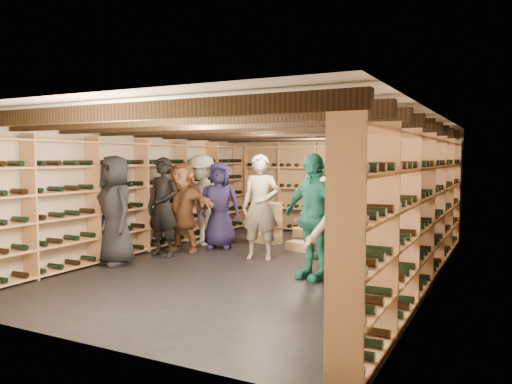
{
  "coord_description": "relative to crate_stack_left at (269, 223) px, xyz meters",
  "views": [
    {
      "loc": [
        3.7,
        -7.43,
        1.8
      ],
      "look_at": [
        -0.24,
        0.2,
        1.2
      ],
      "focal_mm": 35.0,
      "sensor_mm": 36.0,
      "label": 1
    }
  ],
  "objects": [
    {
      "name": "ground",
      "position": [
        0.84,
        -1.94,
        -0.42
      ],
      "size": [
        8.0,
        8.0,
        0.0
      ],
      "primitive_type": "plane",
      "color": "black",
      "rests_on": "ground"
    },
    {
      "name": "walls",
      "position": [
        0.84,
        -1.94,
        0.78
      ],
      "size": [
        5.52,
        8.02,
        2.4
      ],
      "color": "#C1B296",
      "rests_on": "ground"
    },
    {
      "name": "ceiling",
      "position": [
        0.84,
        -1.94,
        1.98
      ],
      "size": [
        5.5,
        8.0,
        0.01
      ],
      "primitive_type": "cube",
      "color": "beige",
      "rests_on": "walls"
    },
    {
      "name": "ceiling_joists",
      "position": [
        0.84,
        -1.94,
        1.84
      ],
      "size": [
        5.4,
        7.12,
        0.18
      ],
      "color": "black",
      "rests_on": "ground"
    },
    {
      "name": "wine_rack_left",
      "position": [
        -1.73,
        -1.94,
        0.65
      ],
      "size": [
        0.32,
        7.5,
        2.15
      ],
      "color": "tan",
      "rests_on": "ground"
    },
    {
      "name": "wine_rack_right",
      "position": [
        3.41,
        -1.94,
        0.65
      ],
      "size": [
        0.32,
        7.5,
        2.15
      ],
      "color": "tan",
      "rests_on": "ground"
    },
    {
      "name": "wine_rack_back",
      "position": [
        0.84,
        1.89,
        0.65
      ],
      "size": [
        4.7,
        0.3,
        2.15
      ],
      "color": "tan",
      "rests_on": "ground"
    },
    {
      "name": "crate_stack_left",
      "position": [
        0.0,
        0.0,
        0.0
      ],
      "size": [
        0.54,
        0.39,
        0.85
      ],
      "rotation": [
        0.0,
        0.0,
        -0.13
      ],
      "color": "tan",
      "rests_on": "ground"
    },
    {
      "name": "crate_stack_right",
      "position": [
        0.75,
        0.2,
        -0.25
      ],
      "size": [
        0.58,
        0.46,
        0.34
      ],
      "rotation": [
        0.0,
        0.0,
        0.3
      ],
      "color": "tan",
      "rests_on": "ground"
    },
    {
      "name": "crate_loose",
      "position": [
        0.93,
        -0.48,
        -0.34
      ],
      "size": [
        0.55,
        0.41,
        0.17
      ],
      "primitive_type": "cube",
      "rotation": [
        0.0,
        0.0,
        -0.17
      ],
      "color": "tan",
      "rests_on": "ground"
    },
    {
      "name": "person_0",
      "position": [
        -1.34,
        -3.09,
        0.49
      ],
      "size": [
        1.05,
        0.89,
        1.83
      ],
      "primitive_type": "imported",
      "rotation": [
        0.0,
        0.0,
        -0.42
      ],
      "color": "black",
      "rests_on": "ground"
    },
    {
      "name": "person_1",
      "position": [
        -1.08,
        -2.15,
        0.48
      ],
      "size": [
        0.66,
        0.44,
        1.8
      ],
      "primitive_type": "imported",
      "rotation": [
        0.0,
        0.0,
        -0.01
      ],
      "color": "black",
      "rests_on": "ground"
    },
    {
      "name": "person_3",
      "position": [
        2.62,
        -3.17,
        0.45
      ],
      "size": [
        1.23,
        0.84,
        1.74
      ],
      "primitive_type": "imported",
      "rotation": [
        0.0,
        0.0,
        -0.19
      ],
      "color": "beige",
      "rests_on": "ground"
    },
    {
      "name": "person_4",
      "position": [
        1.93,
        -2.49,
        0.51
      ],
      "size": [
        1.18,
        0.84,
        1.86
      ],
      "primitive_type": "imported",
      "rotation": [
        0.0,
        0.0,
        -0.4
      ],
      "color": "#238876",
      "rests_on": "ground"
    },
    {
      "name": "person_5",
      "position": [
        -1.04,
        -1.6,
        0.43
      ],
      "size": [
        1.61,
        0.55,
        1.72
      ],
      "primitive_type": "imported",
      "rotation": [
        0.0,
        0.0,
        -0.03
      ],
      "color": "brown",
      "rests_on": "ground"
    },
    {
      "name": "person_6",
      "position": [
        -0.6,
        -0.99,
        0.43
      ],
      "size": [
        0.98,
        0.81,
        1.71
      ],
      "primitive_type": "imported",
      "rotation": [
        0.0,
        0.0,
        0.38
      ],
      "color": "#211B45",
      "rests_on": "ground"
    },
    {
      "name": "person_7",
      "position": [
        0.6,
        -1.57,
        0.5
      ],
      "size": [
        0.76,
        0.59,
        1.86
      ],
      "primitive_type": "imported",
      "rotation": [
        0.0,
        0.0,
        0.23
      ],
      "color": "gray",
      "rests_on": "ground"
    },
    {
      "name": "person_8",
      "position": [
        2.68,
        -0.86,
        0.34
      ],
      "size": [
        0.8,
        0.65,
        1.52
      ],
      "primitive_type": "imported",
      "rotation": [
        0.0,
        0.0,
        0.11
      ],
      "color": "#411F13",
      "rests_on": "ground"
    },
    {
      "name": "person_9",
      "position": [
        -1.13,
        -0.82,
        0.5
      ],
      "size": [
        1.36,
        1.04,
        1.85
      ],
      "primitive_type": "imported",
      "rotation": [
        0.0,
        0.0,
        -0.34
      ],
      "color": "beige",
      "rests_on": "ground"
    },
    {
      "name": "person_10",
      "position": [
        1.65,
        -1.04,
        0.43
      ],
      "size": [
        1.09,
        0.77,
        1.71
      ],
      "primitive_type": "imported",
      "rotation": [
        0.0,
        0.0,
        -0.39
      ],
      "color": "#294B2F",
      "rests_on": "ground"
    },
    {
      "name": "person_11",
      "position": [
        2.2,
        -2.01,
        0.35
      ],
      "size": [
        1.5,
        1.02,
        1.56
      ],
      "primitive_type": "imported",
      "rotation": [
        0.0,
        0.0,
        0.43
      ],
      "color": "slate",
      "rests_on": "ground"
    },
    {
      "name": "person_12",
      "position": [
        2.45,
        -1.52,
        0.4
      ],
      "size": [
        0.9,
        0.69,
        1.66
      ],
      "primitive_type": "imported",
      "rotation": [
        0.0,
        0.0,
        -0.21
      ],
      "color": "#2E2E33",
      "rests_on": "ground"
    }
  ]
}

